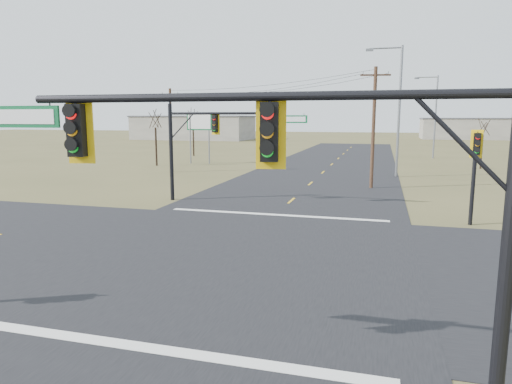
{
  "coord_description": "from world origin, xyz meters",
  "views": [
    {
      "loc": [
        5.45,
        -16.23,
        5.23
      ],
      "look_at": [
        0.69,
        1.0,
        2.33
      ],
      "focal_mm": 32.0,
      "sensor_mm": 36.0,
      "label": 1
    }
  ],
  "objects_px": {
    "mast_arm_near": "(268,157)",
    "utility_pole_near": "(373,126)",
    "utility_pole_far": "(171,128)",
    "streetlight_a": "(397,104)",
    "bare_tree_c": "(484,127)",
    "streetlight_c": "(268,122)",
    "bare_tree_a": "(155,118)",
    "bare_tree_b": "(193,115)",
    "streetlight_b": "(434,112)",
    "highway_sign": "(199,128)",
    "mast_arm_far": "(219,131)",
    "pedestal_signal_ne": "(476,157)"
  },
  "relations": [
    {
      "from": "mast_arm_far",
      "to": "utility_pole_near",
      "type": "relative_size",
      "value": 0.99
    },
    {
      "from": "highway_sign",
      "to": "streetlight_c",
      "type": "height_order",
      "value": "streetlight_c"
    },
    {
      "from": "utility_pole_near",
      "to": "bare_tree_c",
      "type": "distance_m",
      "value": 19.83
    },
    {
      "from": "highway_sign",
      "to": "mast_arm_far",
      "type": "bearing_deg",
      "value": -62.77
    },
    {
      "from": "streetlight_a",
      "to": "mast_arm_near",
      "type": "bearing_deg",
      "value": -103.15
    },
    {
      "from": "utility_pole_near",
      "to": "bare_tree_c",
      "type": "xyz_separation_m",
      "value": [
        10.66,
        16.72,
        -0.3
      ]
    },
    {
      "from": "utility_pole_near",
      "to": "mast_arm_far",
      "type": "bearing_deg",
      "value": -136.37
    },
    {
      "from": "utility_pole_far",
      "to": "highway_sign",
      "type": "bearing_deg",
      "value": 93.22
    },
    {
      "from": "mast_arm_near",
      "to": "mast_arm_far",
      "type": "bearing_deg",
      "value": 102.67
    },
    {
      "from": "streetlight_a",
      "to": "streetlight_c",
      "type": "distance_m",
      "value": 21.1
    },
    {
      "from": "mast_arm_near",
      "to": "streetlight_c",
      "type": "xyz_separation_m",
      "value": [
        -12.29,
        49.2,
        0.26
      ]
    },
    {
      "from": "utility_pole_far",
      "to": "streetlight_b",
      "type": "distance_m",
      "value": 34.98
    },
    {
      "from": "pedestal_signal_ne",
      "to": "bare_tree_a",
      "type": "relative_size",
      "value": 0.71
    },
    {
      "from": "highway_sign",
      "to": "streetlight_a",
      "type": "bearing_deg",
      "value": -14.73
    },
    {
      "from": "bare_tree_c",
      "to": "pedestal_signal_ne",
      "type": "bearing_deg",
      "value": -101.37
    },
    {
      "from": "streetlight_a",
      "to": "bare_tree_b",
      "type": "height_order",
      "value": "streetlight_a"
    },
    {
      "from": "mast_arm_far",
      "to": "pedestal_signal_ne",
      "type": "bearing_deg",
      "value": -2.98
    },
    {
      "from": "mast_arm_near",
      "to": "utility_pole_near",
      "type": "height_order",
      "value": "utility_pole_near"
    },
    {
      "from": "mast_arm_far",
      "to": "bare_tree_a",
      "type": "relative_size",
      "value": 1.34
    },
    {
      "from": "utility_pole_near",
      "to": "streetlight_c",
      "type": "distance_m",
      "value": 25.87
    },
    {
      "from": "utility_pole_far",
      "to": "mast_arm_far",
      "type": "bearing_deg",
      "value": -54.59
    },
    {
      "from": "mast_arm_near",
      "to": "streetlight_c",
      "type": "bearing_deg",
      "value": 94.19
    },
    {
      "from": "streetlight_b",
      "to": "bare_tree_b",
      "type": "distance_m",
      "value": 32.13
    },
    {
      "from": "mast_arm_near",
      "to": "bare_tree_b",
      "type": "bearing_deg",
      "value": 104.73
    },
    {
      "from": "pedestal_signal_ne",
      "to": "streetlight_b",
      "type": "xyz_separation_m",
      "value": [
        1.91,
        40.08,
        2.58
      ]
    },
    {
      "from": "highway_sign",
      "to": "bare_tree_a",
      "type": "bearing_deg",
      "value": -136.28
    },
    {
      "from": "utility_pole_far",
      "to": "streetlight_a",
      "type": "bearing_deg",
      "value": 5.07
    },
    {
      "from": "streetlight_b",
      "to": "bare_tree_a",
      "type": "relative_size",
      "value": 1.61
    },
    {
      "from": "utility_pole_near",
      "to": "streetlight_c",
      "type": "bearing_deg",
      "value": 121.68
    },
    {
      "from": "mast_arm_far",
      "to": "bare_tree_a",
      "type": "height_order",
      "value": "bare_tree_a"
    },
    {
      "from": "streetlight_b",
      "to": "bare_tree_c",
      "type": "distance_m",
      "value": 12.84
    },
    {
      "from": "streetlight_a",
      "to": "utility_pole_far",
      "type": "bearing_deg",
      "value": 176.91
    },
    {
      "from": "streetlight_c",
      "to": "bare_tree_b",
      "type": "bearing_deg",
      "value": 158.02
    },
    {
      "from": "bare_tree_a",
      "to": "bare_tree_b",
      "type": "relative_size",
      "value": 0.94
    },
    {
      "from": "bare_tree_a",
      "to": "streetlight_c",
      "type": "bearing_deg",
      "value": 48.91
    },
    {
      "from": "bare_tree_a",
      "to": "pedestal_signal_ne",
      "type": "bearing_deg",
      "value": -37.46
    },
    {
      "from": "utility_pole_far",
      "to": "bare_tree_a",
      "type": "bearing_deg",
      "value": 130.9
    },
    {
      "from": "bare_tree_c",
      "to": "mast_arm_near",
      "type": "bearing_deg",
      "value": -105.24
    },
    {
      "from": "highway_sign",
      "to": "streetlight_b",
      "type": "height_order",
      "value": "streetlight_b"
    },
    {
      "from": "utility_pole_far",
      "to": "pedestal_signal_ne",
      "type": "bearing_deg",
      "value": -34.92
    },
    {
      "from": "utility_pole_far",
      "to": "bare_tree_c",
      "type": "distance_m",
      "value": 31.81
    },
    {
      "from": "streetlight_a",
      "to": "bare_tree_c",
      "type": "distance_m",
      "value": 12.91
    },
    {
      "from": "mast_arm_near",
      "to": "highway_sign",
      "type": "bearing_deg",
      "value": 104.17
    },
    {
      "from": "pedestal_signal_ne",
      "to": "streetlight_a",
      "type": "height_order",
      "value": "streetlight_a"
    },
    {
      "from": "utility_pole_near",
      "to": "bare_tree_a",
      "type": "distance_m",
      "value": 25.79
    },
    {
      "from": "streetlight_a",
      "to": "bare_tree_b",
      "type": "relative_size",
      "value": 1.64
    },
    {
      "from": "utility_pole_near",
      "to": "highway_sign",
      "type": "xyz_separation_m",
      "value": [
        -19.67,
        14.06,
        -0.54
      ]
    },
    {
      "from": "utility_pole_far",
      "to": "streetlight_a",
      "type": "relative_size",
      "value": 0.7
    },
    {
      "from": "streetlight_c",
      "to": "bare_tree_c",
      "type": "xyz_separation_m",
      "value": [
        24.25,
        -5.29,
        -0.44
      ]
    },
    {
      "from": "bare_tree_b",
      "to": "streetlight_b",
      "type": "bearing_deg",
      "value": 8.29
    }
  ]
}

